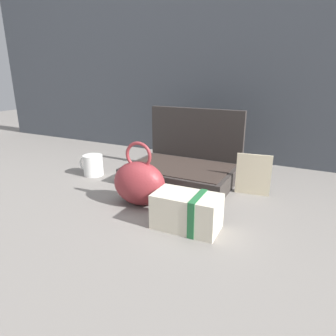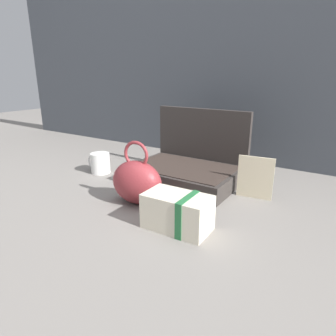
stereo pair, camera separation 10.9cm
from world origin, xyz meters
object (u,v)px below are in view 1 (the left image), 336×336
at_px(cream_toiletry_bag, 188,211).
at_px(coffee_mug, 93,165).
at_px(teal_pouch_handbag, 139,183).
at_px(info_card_left, 253,175).
at_px(open_suitcase, 184,165).

height_order(cream_toiletry_bag, coffee_mug, cream_toiletry_bag).
xyz_separation_m(teal_pouch_handbag, info_card_left, (0.33, 0.27, -0.00)).
bearing_deg(info_card_left, teal_pouch_handbag, -148.09).
bearing_deg(info_card_left, coffee_mug, -179.15).
height_order(teal_pouch_handbag, cream_toiletry_bag, teal_pouch_handbag).
height_order(teal_pouch_handbag, coffee_mug, teal_pouch_handbag).
xyz_separation_m(open_suitcase, cream_toiletry_bag, (0.18, -0.38, -0.01)).
bearing_deg(cream_toiletry_bag, coffee_mug, 156.58).
xyz_separation_m(coffee_mug, info_card_left, (0.68, 0.10, 0.03)).
bearing_deg(cream_toiletry_bag, open_suitcase, 115.57).
distance_m(open_suitcase, info_card_left, 0.30).
height_order(open_suitcase, cream_toiletry_bag, open_suitcase).
relative_size(teal_pouch_handbag, cream_toiletry_bag, 1.14).
distance_m(open_suitcase, cream_toiletry_bag, 0.42).
distance_m(coffee_mug, info_card_left, 0.69).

